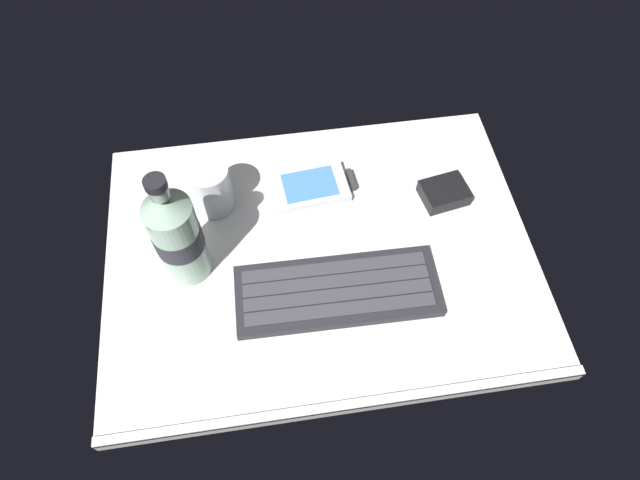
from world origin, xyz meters
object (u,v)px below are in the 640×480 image
at_px(handheld_device, 314,187).
at_px(charger_block, 444,193).
at_px(water_bottle, 177,234).
at_px(keyboard, 337,291).
at_px(juice_cup, 212,189).

distance_m(handheld_device, charger_block, 0.21).
xyz_separation_m(handheld_device, water_bottle, (-0.20, -0.11, 0.08)).
height_order(keyboard, juice_cup, juice_cup).
bearing_deg(juice_cup, water_bottle, -111.29).
distance_m(keyboard, handheld_device, 0.19).
xyz_separation_m(keyboard, charger_block, (0.20, 0.14, 0.00)).
bearing_deg(charger_block, handheld_device, 167.34).
bearing_deg(keyboard, juice_cup, 132.13).
relative_size(water_bottle, charger_block, 2.97).
relative_size(juice_cup, water_bottle, 0.41).
relative_size(handheld_device, juice_cup, 1.56).
relative_size(keyboard, handheld_device, 2.20).
xyz_separation_m(handheld_device, charger_block, (0.20, -0.05, 0.00)).
bearing_deg(water_bottle, juice_cup, 68.71).
height_order(juice_cup, charger_block, juice_cup).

